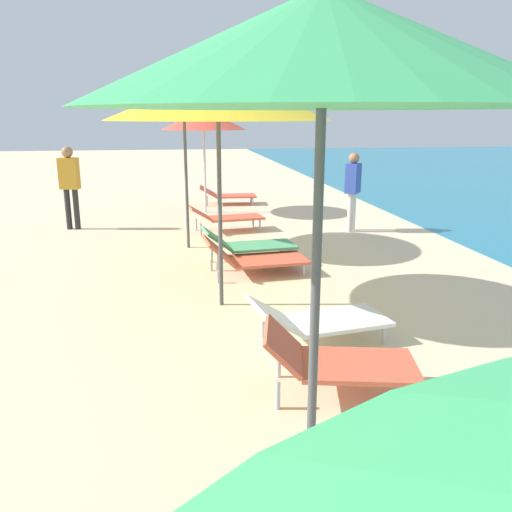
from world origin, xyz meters
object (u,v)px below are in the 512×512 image
Objects in this scene: lounger_fifth_inland at (248,244)px; umbrella_fifth at (184,105)px; lounger_third_shoreside at (336,360)px; lounger_fourth_inland at (318,319)px; person_walking_far at (353,185)px; lounger_farthest_shoreside at (227,195)px; lounger_fifth_shoreside at (225,217)px; umbrella_fourth at (218,97)px; person_walking_mid at (70,180)px; lounger_fourth_shoreside at (253,257)px; umbrella_farthest at (204,119)px; umbrella_third at (323,49)px.

umbrella_fifth is at bearing 120.07° from lounger_fifth_inland.
lounger_fourth_inland is at bearing 94.43° from lounger_third_shoreside.
lounger_farthest_shoreside is at bearing 156.13° from person_walking_far.
lounger_farthest_shoreside is (0.37, 3.24, -0.04)m from lounger_fifth_shoreside.
lounger_fourth_inland is 0.96× the size of lounger_fifth_shoreside.
lounger_fourth_inland is at bearing -86.07° from lounger_farthest_shoreside.
person_walking_far reaches higher than lounger_farthest_shoreside.
umbrella_fourth is 4.67m from lounger_fifth_shoreside.
lounger_fourth_inland is at bearing -90.30° from lounger_fifth_inland.
umbrella_fifth is at bearing -130.39° from lounger_fifth_shoreside.
lounger_fourth_shoreside is at bearing 51.61° from person_walking_mid.
umbrella_fifth is at bearing 96.02° from umbrella_fourth.
lounger_fourth_inland is 4.80m from umbrella_fifth.
lounger_fourth_shoreside is 6.19m from lounger_farthest_shoreside.
lounger_fourth_shoreside is at bearing -88.72° from lounger_farthest_shoreside.
lounger_farthest_shoreside is 0.97× the size of person_walking_far.
lounger_farthest_shoreside is at bearing 60.32° from umbrella_farthest.
person_walking_mid is at bearing 108.23° from umbrella_third.
umbrella_fifth is 1.10× the size of umbrella_farthest.
umbrella_fourth reaches higher than lounger_third_shoreside.
person_walking_far is at bearing 52.39° from umbrella_fourth.
lounger_fifth_inland is at bearing -95.64° from lounger_fifth_shoreside.
lounger_fourth_inland is at bearing -84.91° from umbrella_farthest.
umbrella_fourth reaches higher than person_walking_far.
umbrella_third reaches higher than person_walking_far.
lounger_third_shoreside is 8.73m from umbrella_farthest.
lounger_fifth_inland is at bearing 104.40° from lounger_third_shoreside.
umbrella_third is 2.13× the size of lounger_third_shoreside.
lounger_fourth_shoreside is 2.88m from umbrella_fifth.
umbrella_farthest is at bearing 89.11° from lounger_fourth_shoreside.
umbrella_farthest is 3.89m from person_walking_far.
lounger_third_shoreside is at bearing -92.32° from lounger_fourth_shoreside.
lounger_fifth_inland is 4.44m from person_walking_mid.
umbrella_fifth reaches higher than lounger_fifth_shoreside.
person_walking_mid is at bearing 117.89° from umbrella_fourth.
lounger_fourth_inland is 0.54× the size of umbrella_fifth.
lounger_third_shoreside is 1.03m from lounger_fourth_inland.
umbrella_third is 5.21m from lounger_fourth_shoreside.
lounger_fourth_shoreside is at bearing 85.35° from umbrella_third.
umbrella_farthest is 3.32m from person_walking_mid.
umbrella_fourth reaches higher than person_walking_mid.
umbrella_third is 2.60m from lounger_third_shoreside.
lounger_fifth_shoreside is at bearing -83.38° from umbrella_farthest.
umbrella_farthest is 1.64× the size of lounger_farthest_shoreside.
lounger_fourth_shoreside is at bearing -85.86° from umbrella_farthest.
lounger_fifth_shoreside is 1.00× the size of person_walking_far.
lounger_third_shoreside is at bearing -78.60° from umbrella_fifth.
person_walking_mid is (-2.75, -1.47, -1.14)m from umbrella_farthest.
umbrella_fifth is at bearing 60.68° from person_walking_mid.
umbrella_fifth is (-1.18, 4.13, 2.14)m from lounger_fourth_inland.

